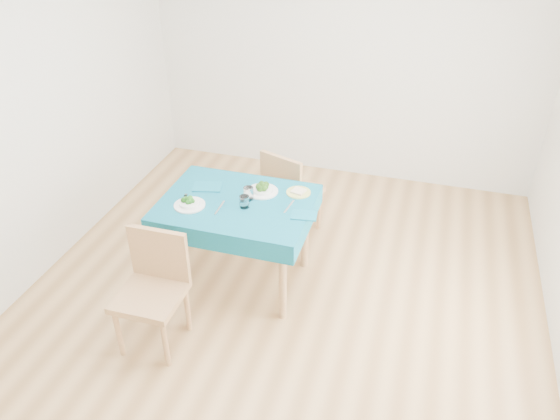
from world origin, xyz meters
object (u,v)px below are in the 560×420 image
(chair_far, at_px, (294,182))
(bowl_far, at_px, (262,188))
(bowl_near, at_px, (189,202))
(table, at_px, (239,242))
(side_plate, at_px, (299,192))
(chair_near, at_px, (148,284))

(chair_far, height_order, bowl_far, chair_far)
(chair_far, xyz_separation_m, bowl_far, (-0.09, -0.62, 0.27))
(bowl_near, distance_m, bowl_far, 0.57)
(table, relative_size, side_plate, 5.92)
(table, height_order, bowl_near, bowl_near)
(side_plate, bearing_deg, chair_near, -124.78)
(bowl_near, bearing_deg, table, 27.04)
(chair_near, xyz_separation_m, bowl_far, (0.48, 1.02, 0.26))
(chair_near, bearing_deg, table, 67.51)
(chair_far, distance_m, side_plate, 0.63)
(table, xyz_separation_m, bowl_far, (0.14, 0.19, 0.42))
(chair_far, relative_size, side_plate, 5.49)
(chair_far, bearing_deg, bowl_near, 81.17)
(side_plate, bearing_deg, table, -148.53)
(table, xyz_separation_m, side_plate, (0.42, 0.26, 0.38))
(chair_near, height_order, side_plate, chair_near)
(table, xyz_separation_m, chair_far, (0.23, 0.81, 0.14))
(chair_near, height_order, bowl_near, chair_near)
(bowl_near, height_order, side_plate, bowl_near)
(table, distance_m, bowl_far, 0.48)
(table, height_order, bowl_far, bowl_far)
(side_plate, bearing_deg, bowl_far, -166.10)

